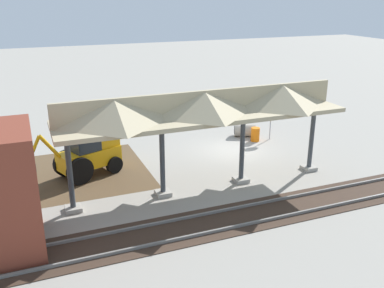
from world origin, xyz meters
TOP-DOWN VIEW (x-y plane):
  - ground_plane at (0.00, 0.00)m, footprint 120.00×120.00m
  - dirt_work_zone at (10.76, 0.04)m, footprint 10.08×7.00m
  - platform_canopy at (3.83, 4.28)m, footprint 13.71×3.20m
  - rail_tracks at (0.00, 7.59)m, footprint 60.00×2.58m
  - stop_sign at (-3.18, -0.96)m, footprint 0.71×0.34m
  - backhoe at (8.86, 0.57)m, footprint 5.24×2.99m
  - dirt_mound at (12.80, -0.43)m, footprint 4.72×4.72m
  - concrete_pipe at (-1.95, -2.13)m, footprint 1.60×1.33m
  - traffic_barrel at (-2.11, -1.01)m, footprint 0.56×0.56m

SIDE VIEW (x-z plane):
  - ground_plane at x=0.00m, z-range 0.00..0.00m
  - dirt_mound at x=12.80m, z-range -0.93..0.93m
  - dirt_work_zone at x=10.76m, z-range 0.00..0.01m
  - rail_tracks at x=0.00m, z-range -0.05..0.10m
  - concrete_pipe at x=-1.95m, z-range 0.00..0.84m
  - traffic_barrel at x=-2.11m, z-range 0.00..0.90m
  - backhoe at x=8.86m, z-range -0.14..2.68m
  - stop_sign at x=-3.18m, z-range 0.51..2.84m
  - platform_canopy at x=3.83m, z-range 1.72..6.62m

